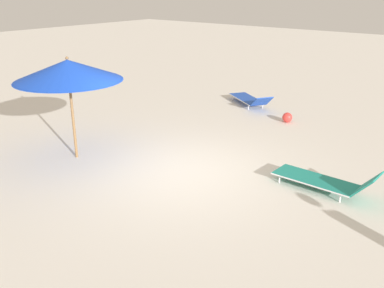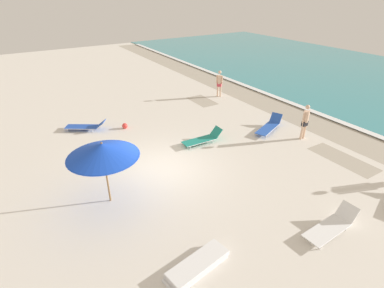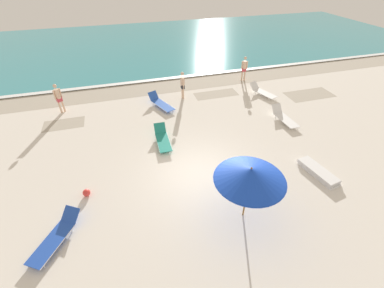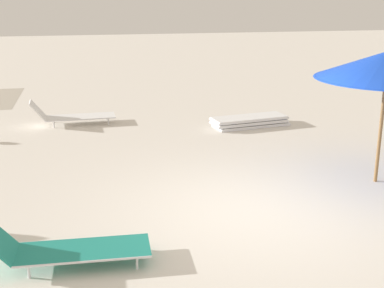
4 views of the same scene
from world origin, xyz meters
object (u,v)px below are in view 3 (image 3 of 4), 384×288
Objects in this scene: sun_lounger_under_umbrella at (284,117)px; beachgoer_strolling_adult at (58,97)px; sun_lounger_beside_umbrella at (56,237)px; sun_lounger_near_water_right at (163,139)px; sun_lounger_mid_beach_solo at (263,92)px; lounger_stack at (318,172)px; beachgoer_wading_adult at (244,67)px; beach_ball at (86,193)px; sun_lounger_near_water_left at (161,103)px; beach_umbrella at (250,174)px; beachgoer_shoreline_child at (183,84)px.

sun_lounger_under_umbrella is 12.95m from beachgoer_strolling_adult.
beachgoer_strolling_adult is at bearing 127.15° from sun_lounger_beside_umbrella.
sun_lounger_near_water_right is 8.20m from sun_lounger_mid_beach_solo.
beachgoer_wading_adult is (1.25, 10.09, 0.88)m from lounger_stack.
sun_lounger_mid_beach_solo is 2.66m from beachgoer_wading_adult.
beach_ball reaches higher than lounger_stack.
sun_lounger_near_water_left reaches higher than sun_lounger_near_water_right.
sun_lounger_near_water_right is 6.90× the size of beach_ball.
beach_ball is at bearing -168.13° from sun_lounger_under_umbrella.
beach_umbrella is 12.38m from beachgoer_wading_adult.
sun_lounger_mid_beach_solo is (6.82, -0.31, -0.00)m from sun_lounger_near_water_left.
lounger_stack is at bearing -33.19° from sun_lounger_near_water_right.
sun_lounger_mid_beach_solo is 1.20× the size of beachgoer_shoreline_child.
beachgoer_shoreline_child is at bearing 85.89° from sun_lounger_beside_umbrella.
sun_lounger_mid_beach_solo reaches higher than lounger_stack.
beachgoer_wading_adult and beachgoer_shoreline_child have the same top height.
lounger_stack is at bearing -158.51° from beachgoer_shoreline_child.
sun_lounger_under_umbrella is 1.15× the size of beachgoer_shoreline_child.
lounger_stack is 1.12× the size of beachgoer_wading_adult.
sun_lounger_near_water_right reaches higher than sun_lounger_beside_umbrella.
beachgoer_shoreline_child is 7.33m from beachgoer_strolling_adult.
beach_umbrella is 12.19m from beachgoer_strolling_adult.
sun_lounger_under_umbrella is at bearing -134.52° from beachgoer_shoreline_child.
beachgoer_wading_adult is (5.28, 11.15, -1.02)m from beach_umbrella.
beachgoer_wading_adult is at bearing 41.03° from sun_lounger_near_water_right.
sun_lounger_under_umbrella is 5.92m from beachgoer_wading_adult.
sun_lounger_near_water_left is at bearing -45.03° from beachgoer_strolling_adult.
beachgoer_wading_adult is at bearing 64.65° from beach_umbrella.
beach_umbrella reaches higher than sun_lounger_near_water_left.
sun_lounger_near_water_right is 1.13× the size of beachgoer_shoreline_child.
sun_lounger_beside_umbrella is at bearing -144.22° from sun_lounger_near_water_left.
sun_lounger_near_water_right is 1.13× the size of beachgoer_wading_adult.
beach_umbrella is 1.06× the size of sun_lounger_near_water_left.
beachgoer_shoreline_child is (1.58, 0.68, 0.78)m from sun_lounger_near_water_left.
beachgoer_wading_adult reaches higher than sun_lounger_near_water_right.
beach_ball is (0.89, 1.80, -0.07)m from sun_lounger_beside_umbrella.
sun_lounger_under_umbrella reaches higher than sun_lounger_near_water_right.
beachgoer_strolling_adult is at bearing 85.52° from beachgoer_shoreline_child.
beach_umbrella reaches higher than sun_lounger_under_umbrella.
beach_umbrella is 10.39m from sun_lounger_mid_beach_solo.
sun_lounger_under_umbrella is 6.48m from beachgoer_shoreline_child.
sun_lounger_beside_umbrella is 14.22m from sun_lounger_mid_beach_solo.
sun_lounger_beside_umbrella is 7.17× the size of beach_ball.
beach_umbrella is 1.33× the size of beachgoer_strolling_adult.
beachgoer_strolling_adult is (-0.69, 9.10, 0.79)m from sun_lounger_beside_umbrella.
sun_lounger_near_water_right is (-5.97, 4.13, 0.10)m from lounger_stack.
sun_lounger_mid_beach_solo is 5.39m from beachgoer_shoreline_child.
sun_lounger_beside_umbrella is at bearing 171.76° from lounger_stack.
beachgoer_wading_adult is 13.78m from beach_ball.
lounger_stack is 7.70m from sun_lounger_mid_beach_solo.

